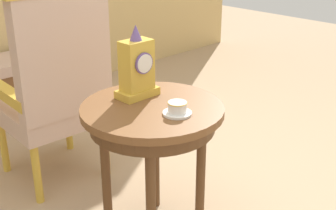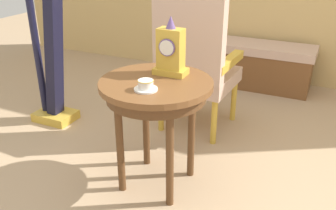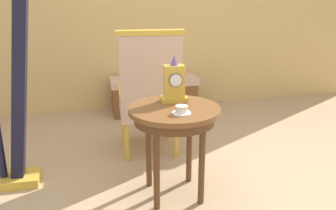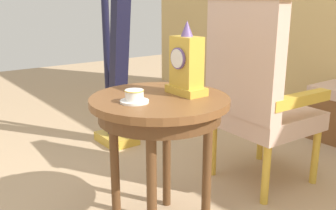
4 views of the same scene
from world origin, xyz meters
name	(u,v)px [view 2 (image 2 of 4)]	position (x,y,z in m)	size (l,w,h in m)	color
ground_plane	(166,191)	(0.00, 0.00, 0.00)	(10.00, 10.00, 0.00)	tan
side_table	(156,95)	(-0.09, 0.06, 0.59)	(0.64, 0.64, 0.68)	brown
teacup_left	(146,86)	(-0.08, -0.08, 0.70)	(0.12, 0.12, 0.06)	white
mantel_clock	(171,52)	(-0.06, 0.19, 0.81)	(0.19, 0.11, 0.34)	gold
armchair	(195,58)	(-0.14, 0.79, 0.59)	(0.57, 0.56, 1.14)	#CCA893
harp	(48,36)	(-1.21, 0.47, 0.72)	(0.40, 0.24, 1.77)	gold
window_bench	(259,65)	(0.10, 1.95, 0.22)	(1.05, 0.40, 0.44)	#CCA893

